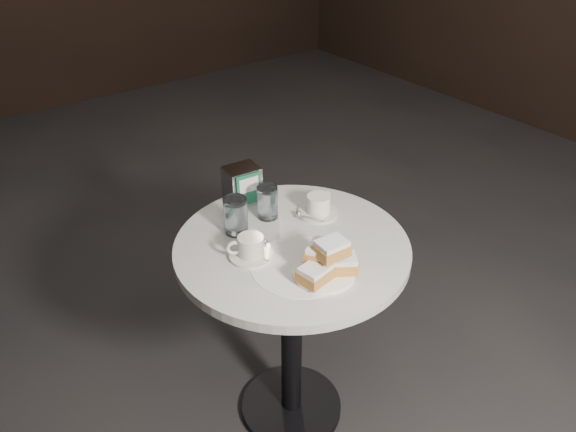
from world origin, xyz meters
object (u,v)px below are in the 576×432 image
Objects in this scene: cafe_table at (292,294)px; napkin_dispenser at (242,185)px; coffee_cup_left at (250,248)px; water_glass_left at (236,216)px; beignet_plate at (326,263)px; coffee_cup_right at (319,206)px; water_glass_right at (267,203)px.

cafe_table is 5.92× the size of napkin_dispenser.
napkin_dispenser reaches higher than cafe_table.
coffee_cup_left is 1.45× the size of water_glass_left.
coffee_cup_left is at bearing 121.11° from beignet_plate.
water_glass_left is (-0.10, 0.15, 0.25)m from cafe_table.
water_glass_left is (-0.26, 0.07, 0.03)m from coffee_cup_right.
napkin_dispenser reaches higher than coffee_cup_left.
water_glass_left is at bearing -124.35° from napkin_dispenser.
water_glass_right is at bearing 82.67° from beignet_plate.
coffee_cup_left reaches higher than cafe_table.
napkin_dispenser is (0.03, 0.46, 0.02)m from beignet_plate.
coffee_cup_right is at bearing 25.48° from cafe_table.
beignet_plate is (-0.02, -0.17, 0.24)m from cafe_table.
water_glass_right is (0.04, 0.34, 0.01)m from beignet_plate.
beignet_plate is 1.67× the size of water_glass_left.
napkin_dispenser is (0.11, 0.14, 0.01)m from water_glass_left.
coffee_cup_right is 1.43× the size of water_glass_left.
napkin_dispenser is at bearing 105.12° from coffee_cup_right.
beignet_plate is 1.82× the size of water_glass_right.
coffee_cup_left is at bearing -138.07° from water_glass_right.
coffee_cup_left is 0.31m from coffee_cup_right.
water_glass_left is (-0.08, 0.33, 0.02)m from beignet_plate.
water_glass_right is at bearing 65.31° from coffee_cup_left.
cafe_table is at bearing -56.80° from water_glass_left.
coffee_cup_left is 0.31m from napkin_dispenser.
coffee_cup_right is 0.27m from water_glass_left.
napkin_dispenser is (-0.01, 0.12, 0.01)m from water_glass_right.
water_glass_right is 0.85× the size of napkin_dispenser.
napkin_dispenser is at bearing 50.65° from water_glass_left.
water_glass_left reaches higher than coffee_cup_right.
water_glass_right is 0.13m from napkin_dispenser.
beignet_plate is 0.34m from water_glass_left.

